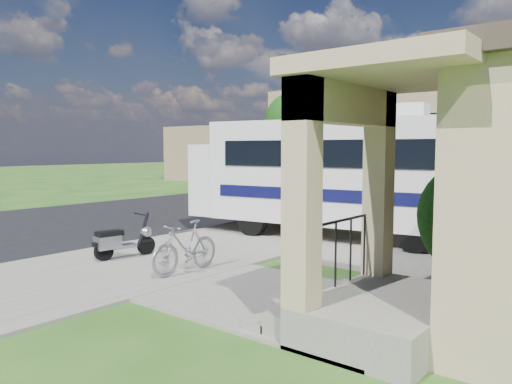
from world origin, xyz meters
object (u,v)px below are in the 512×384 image
Objects in this scene: garden_hose at (344,295)px; pickup_truck at (306,182)px; scooter at (121,241)px; shrub at (481,212)px; van at (361,174)px; bicycle at (185,250)px; motorhome at (338,172)px.

pickup_truck is at bearing 125.32° from garden_hose.
garden_hose is (5.06, 0.48, -0.33)m from scooter.
shrub reaches higher than scooter.
pickup_truck reaches higher than scooter.
pickup_truck is at bearing 134.01° from shrub.
van is (-0.60, 6.88, 0.09)m from pickup_truck.
shrub is 1.60× the size of bicycle.
motorhome is 10.56m from pickup_truck.
shrub reaches higher than bicycle.
van is 22.36m from garden_hose.
motorhome reaches higher than scooter.
motorhome is 5.86m from garden_hose.
scooter reaches higher than garden_hose.
pickup_truck is at bearing -86.92° from van.
motorhome is 5.81× the size of scooter.
van reaches higher than garden_hose.
motorhome is at bearing 146.65° from shrub.
pickup_truck is at bearing 114.68° from bicycle.
shrub is at bearing -59.63° from van.
bicycle is at bearing 9.37° from scooter.
bicycle is 0.29× the size of pickup_truck.
scooter is 5.09m from garden_hose.
shrub is 15.55m from pickup_truck.
motorhome reaches higher than bicycle.
shrub reaches higher than garden_hose.
garden_hose is at bearing -126.85° from shrub.
motorhome reaches higher than pickup_truck.
shrub is at bearing 125.50° from pickup_truck.
shrub is 0.43× the size of van.
van is 13.52× the size of garden_hose.
motorhome is at bearing 119.28° from pickup_truck.
motorhome is at bearing 120.67° from garden_hose.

